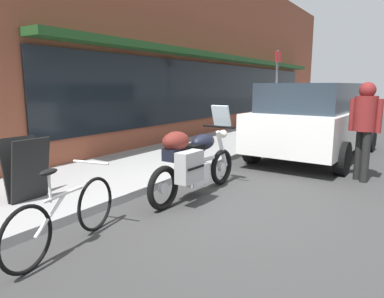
% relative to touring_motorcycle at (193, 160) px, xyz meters
% --- Properties ---
extents(ground_plane, '(80.00, 80.00, 0.00)m').
position_rel_touring_motorcycle_xyz_m(ground_plane, '(-0.06, -0.49, -0.60)').
color(ground_plane, '#373737').
extents(storefront_building, '(22.76, 0.90, 5.88)m').
position_rel_touring_motorcycle_xyz_m(storefront_building, '(7.32, 3.38, 2.28)').
color(storefront_building, brown).
rests_on(storefront_building, ground_plane).
extents(sidewalk_curb, '(30.00, 2.49, 0.12)m').
position_rel_touring_motorcycle_xyz_m(sidewalk_curb, '(8.94, 1.98, -0.54)').
color(sidewalk_curb, '#949494').
rests_on(sidewalk_curb, ground_plane).
extents(touring_motorcycle, '(2.21, 0.63, 1.39)m').
position_rel_touring_motorcycle_xyz_m(touring_motorcycle, '(0.00, 0.00, 0.00)').
color(touring_motorcycle, black).
rests_on(touring_motorcycle, ground_plane).
extents(parked_bicycle, '(1.67, 0.54, 0.91)m').
position_rel_touring_motorcycle_xyz_m(parked_bicycle, '(-2.18, 0.20, -0.24)').
color(parked_bicycle, black).
rests_on(parked_bicycle, ground_plane).
extents(parked_minivan, '(4.77, 2.28, 1.77)m').
position_rel_touring_motorcycle_xyz_m(parked_minivan, '(4.29, -0.76, 0.34)').
color(parked_minivan, silver).
rests_on(parked_minivan, ground_plane).
extents(pedestrian_walking, '(0.45, 0.55, 1.78)m').
position_rel_touring_motorcycle_xyz_m(pedestrian_walking, '(2.53, -2.02, 0.52)').
color(pedestrian_walking, black).
rests_on(pedestrian_walking, ground_plane).
extents(sandwich_board_sign, '(0.55, 0.40, 0.89)m').
position_rel_touring_motorcycle_xyz_m(sandwich_board_sign, '(-1.64, 1.72, -0.03)').
color(sandwich_board_sign, black).
rests_on(sandwich_board_sign, sidewalk_curb).
extents(parking_sign_pole, '(0.44, 0.07, 2.67)m').
position_rel_touring_motorcycle_xyz_m(parking_sign_pole, '(6.51, 1.06, 1.09)').
color(parking_sign_pole, '#59595B').
rests_on(parking_sign_pole, sidewalk_curb).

